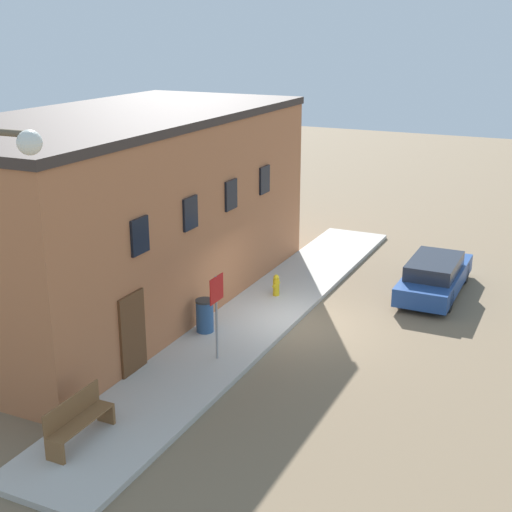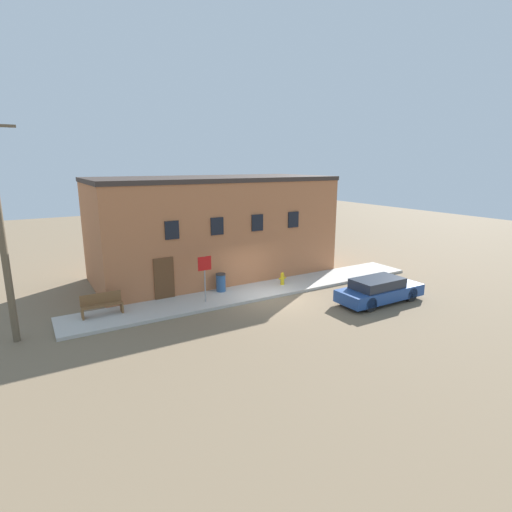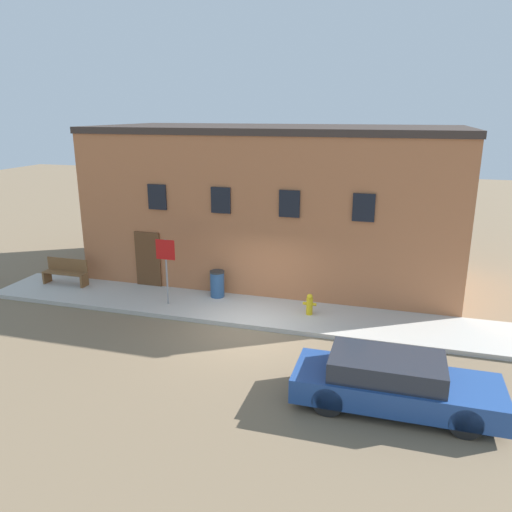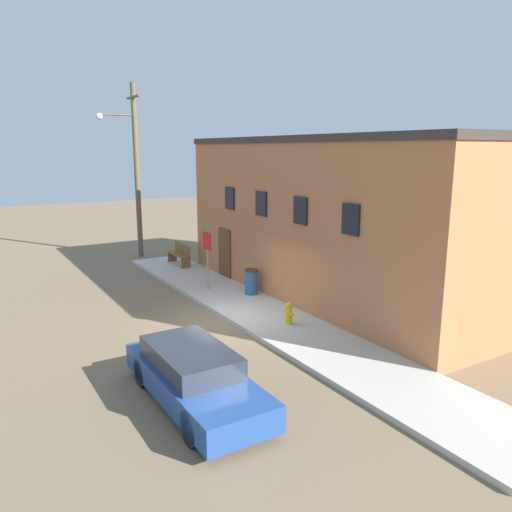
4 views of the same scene
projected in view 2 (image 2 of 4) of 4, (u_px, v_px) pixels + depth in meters
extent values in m
plane|color=#7A664C|center=(271.00, 299.00, 20.15)|extent=(80.00, 80.00, 0.00)
cube|color=#BCB7AD|center=(259.00, 291.00, 21.18)|extent=(19.61, 2.48, 0.14)
cube|color=#B26B42|center=(213.00, 229.00, 23.90)|extent=(13.78, 6.22, 5.69)
cube|color=#382D28|center=(212.00, 179.00, 23.23)|extent=(13.88, 6.32, 0.24)
cube|color=black|center=(172.00, 230.00, 19.32)|extent=(0.70, 0.08, 0.90)
cube|color=black|center=(217.00, 226.00, 20.52)|extent=(0.70, 0.08, 0.90)
cube|color=black|center=(257.00, 223.00, 21.71)|extent=(0.70, 0.08, 0.90)
cube|color=black|center=(293.00, 220.00, 22.91)|extent=(0.70, 0.08, 0.90)
cube|color=brown|center=(164.00, 280.00, 19.61)|extent=(1.00, 0.08, 2.20)
cylinder|color=gold|center=(282.00, 280.00, 21.99)|extent=(0.21, 0.21, 0.55)
sphere|color=gold|center=(282.00, 274.00, 21.91)|extent=(0.19, 0.19, 0.19)
cylinder|color=gold|center=(280.00, 279.00, 21.89)|extent=(0.11, 0.09, 0.09)
cylinder|color=gold|center=(285.00, 278.00, 22.05)|extent=(0.11, 0.09, 0.09)
cylinder|color=gray|center=(205.00, 279.00, 19.04)|extent=(0.06, 0.06, 2.26)
cube|color=red|center=(205.00, 263.00, 18.85)|extent=(0.68, 0.02, 0.68)
cube|color=brown|center=(82.00, 314.00, 17.14)|extent=(0.08, 0.44, 0.45)
cube|color=brown|center=(122.00, 307.00, 17.96)|extent=(0.08, 0.44, 0.45)
cube|color=brown|center=(102.00, 305.00, 17.50)|extent=(1.73, 0.44, 0.04)
cube|color=brown|center=(101.00, 298.00, 17.61)|extent=(1.73, 0.04, 0.49)
cylinder|color=#2D517F|center=(221.00, 283.00, 20.82)|extent=(0.49, 0.49, 0.89)
cylinder|color=#2D2D2D|center=(221.00, 274.00, 20.71)|extent=(0.52, 0.52, 0.06)
cylinder|color=brown|center=(1.00, 230.00, 14.40)|extent=(0.26, 0.26, 8.65)
cylinder|color=black|center=(388.00, 287.00, 20.98)|extent=(0.70, 0.20, 0.70)
cylinder|color=black|center=(411.00, 294.00, 19.76)|extent=(0.70, 0.20, 0.70)
cylinder|color=black|center=(348.00, 296.00, 19.57)|extent=(0.70, 0.20, 0.70)
cylinder|color=black|center=(370.00, 304.00, 18.35)|extent=(0.70, 0.20, 0.70)
cube|color=#23478C|center=(380.00, 293.00, 19.63)|extent=(4.56, 1.66, 0.57)
cube|color=#282D38|center=(377.00, 283.00, 19.40)|extent=(2.51, 1.46, 0.47)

